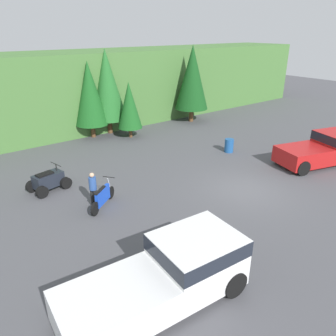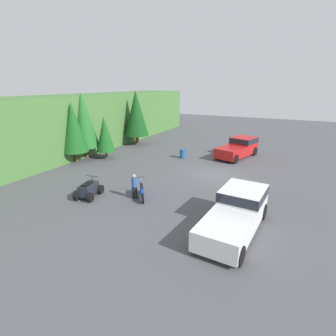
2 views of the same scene
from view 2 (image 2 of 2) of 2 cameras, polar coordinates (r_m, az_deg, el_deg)
The scene contains 12 objects.
ground_plane at distance 21.42m, azimuth 10.21°, elevation -1.46°, with size 80.00×80.00×0.00m, color #4C4C51.
hillside_backdrop at distance 29.30m, azimuth -21.30°, elevation 8.72°, with size 44.00×6.00×5.88m.
tree_left at distance 25.43m, azimuth -19.95°, elevation 8.28°, with size 2.41×2.41×5.47m.
tree_mid_left at distance 26.53m, azimuth -17.98°, elevation 9.80°, with size 2.74×2.74×6.22m.
tree_mid_right at distance 25.95m, azimuth -13.60°, elevation 7.14°, with size 1.78×1.78×4.05m.
tree_right at distance 31.39m, azimuth -6.94°, elevation 11.74°, with size 2.78×2.78×6.31m.
pickup_truck_red at distance 27.16m, azimuth 15.21°, elevation 4.42°, with size 5.46×3.44×1.81m.
pickup_truck_second at distance 13.63m, azimuth 14.77°, elevation -8.98°, with size 5.68×2.57×1.81m.
dirt_bike at distance 16.83m, azimuth -5.76°, elevation -4.99°, with size 1.82×1.40×1.16m.
quad_atv at distance 17.64m, azimuth -16.87°, elevation -4.55°, with size 2.11×1.54×1.26m.
rider_person at distance 16.65m, azimuth -7.34°, elevation -3.80°, with size 0.43×0.43×1.62m.
steel_barrel at distance 25.79m, azimuth 3.22°, elevation 3.13°, with size 0.58×0.58×0.88m.
Camera 2 is at (-19.50, -5.49, 6.99)m, focal length 28.00 mm.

